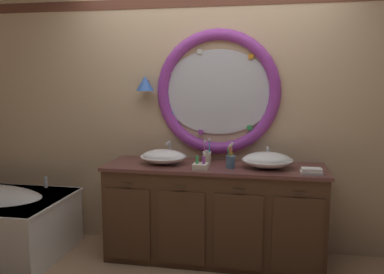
% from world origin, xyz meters
% --- Properties ---
extents(ground_plane, '(14.00, 14.00, 0.00)m').
position_xyz_m(ground_plane, '(0.00, 0.00, 0.00)').
color(ground_plane, tan).
extents(back_wall_assembly, '(6.40, 0.26, 2.60)m').
position_xyz_m(back_wall_assembly, '(0.01, 0.58, 1.33)').
color(back_wall_assembly, '#D6B78E').
rests_on(back_wall_assembly, ground_plane).
extents(vanity_counter, '(1.94, 0.62, 0.86)m').
position_xyz_m(vanity_counter, '(0.10, 0.26, 0.43)').
color(vanity_counter, brown).
rests_on(vanity_counter, ground_plane).
extents(sink_basin_left, '(0.41, 0.41, 0.13)m').
position_xyz_m(sink_basin_left, '(-0.36, 0.23, 0.93)').
color(sink_basin_left, white).
rests_on(sink_basin_left, vanity_counter).
extents(sink_basin_right, '(0.43, 0.43, 0.14)m').
position_xyz_m(sink_basin_right, '(0.56, 0.23, 0.93)').
color(sink_basin_right, white).
rests_on(sink_basin_right, vanity_counter).
extents(faucet_set_left, '(0.21, 0.15, 0.18)m').
position_xyz_m(faucet_set_left, '(-0.36, 0.46, 0.93)').
color(faucet_set_left, silver).
rests_on(faucet_set_left, vanity_counter).
extents(faucet_set_right, '(0.23, 0.14, 0.15)m').
position_xyz_m(faucet_set_right, '(0.56, 0.47, 0.92)').
color(faucet_set_right, silver).
rests_on(faucet_set_right, vanity_counter).
extents(toothbrush_holder_left, '(0.09, 0.09, 0.22)m').
position_xyz_m(toothbrush_holder_left, '(0.01, 0.41, 0.92)').
color(toothbrush_holder_left, white).
rests_on(toothbrush_holder_left, vanity_counter).
extents(toothbrush_holder_right, '(0.08, 0.08, 0.22)m').
position_xyz_m(toothbrush_holder_right, '(0.25, 0.18, 0.93)').
color(toothbrush_holder_right, slate).
rests_on(toothbrush_holder_right, vanity_counter).
extents(soap_dispenser, '(0.06, 0.07, 0.14)m').
position_xyz_m(soap_dispenser, '(0.04, 0.24, 0.92)').
color(soap_dispenser, '#EFE5C6').
rests_on(soap_dispenser, vanity_counter).
extents(folded_hand_towel, '(0.17, 0.11, 0.05)m').
position_xyz_m(folded_hand_towel, '(0.91, 0.08, 0.89)').
color(folded_hand_towel, white).
rests_on(folded_hand_towel, vanity_counter).
extents(toiletry_basket, '(0.13, 0.12, 0.12)m').
position_xyz_m(toiletry_basket, '(0.01, 0.07, 0.89)').
color(toiletry_basket, beige).
rests_on(toiletry_basket, vanity_counter).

